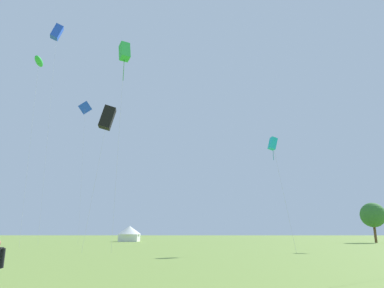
# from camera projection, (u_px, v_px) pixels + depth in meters

# --- Properties ---
(kite_green_parafoil) EXTENTS (2.45, 3.87, 27.34)m
(kite_green_parafoil) POSITION_uv_depth(u_px,v_px,m) (39.00, 61.00, 52.26)
(kite_green_parafoil) COLOR green
(kite_green_parafoil) RESTS_ON ground
(kite_cyan_box) EXTENTS (1.78, 2.34, 11.71)m
(kite_cyan_box) POSITION_uv_depth(u_px,v_px,m) (273.00, 144.00, 36.90)
(kite_cyan_box) COLOR #1EB7CC
(kite_cyan_box) RESTS_ON ground
(kite_green_box) EXTENTS (1.59, 1.82, 22.39)m
(kite_green_box) POSITION_uv_depth(u_px,v_px,m) (125.00, 52.00, 38.63)
(kite_green_box) COLOR green
(kite_green_box) RESTS_ON ground
(kite_black_box) EXTENTS (2.32, 1.74, 14.82)m
(kite_black_box) POSITION_uv_depth(u_px,v_px,m) (107.00, 118.00, 36.59)
(kite_black_box) COLOR black
(kite_black_box) RESTS_ON ground
(kite_blue_diamond) EXTENTS (2.33, 1.50, 25.36)m
(kite_blue_diamond) POSITION_uv_depth(u_px,v_px,m) (85.00, 109.00, 64.22)
(kite_blue_diamond) COLOR blue
(kite_blue_diamond) RESTS_ON ground
(kite_blue_box) EXTENTS (2.72, 3.20, 36.93)m
(kite_blue_box) POSITION_uv_depth(u_px,v_px,m) (57.00, 32.00, 60.45)
(kite_blue_box) COLOR blue
(kite_blue_box) RESTS_ON ground
(festival_tent_center) EXTENTS (4.80, 4.80, 3.12)m
(festival_tent_center) POSITION_uv_depth(u_px,v_px,m) (129.00, 233.00, 71.44)
(festival_tent_center) COLOR white
(festival_tent_center) RESTS_ON ground
(tree_distant_right) EXTENTS (4.45, 4.45, 7.18)m
(tree_distant_right) POSITION_uv_depth(u_px,v_px,m) (373.00, 215.00, 64.23)
(tree_distant_right) COLOR brown
(tree_distant_right) RESTS_ON ground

